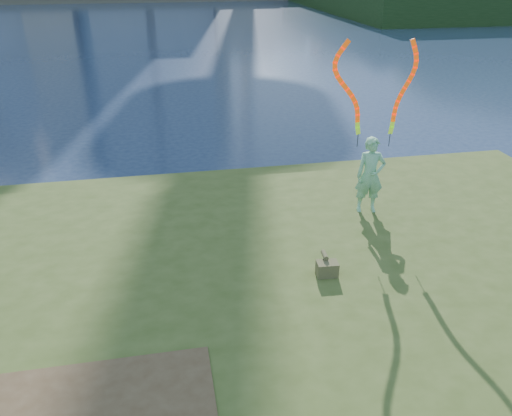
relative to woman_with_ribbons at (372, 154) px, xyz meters
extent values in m
plane|color=#1B2944|center=(-3.52, -2.20, -2.19)|extent=(320.00, 320.00, 0.00)
cube|color=#384719|center=(-3.52, -4.70, -2.04)|extent=(20.00, 18.00, 0.30)
cube|color=#384719|center=(-3.52, -4.40, -1.79)|extent=(17.00, 15.00, 0.30)
cube|color=#384719|center=(-3.52, -4.20, -1.54)|extent=(14.00, 12.00, 0.30)
imported|color=#187F31|center=(-0.01, -0.03, -0.51)|extent=(0.70, 0.51, 1.77)
cylinder|color=black|center=(-0.32, 0.14, 0.28)|extent=(0.02, 0.02, 0.30)
cylinder|color=black|center=(0.38, 0.03, 0.28)|extent=(0.02, 0.02, 0.30)
cube|color=#444727|center=(-1.75, -2.40, -1.26)|extent=(0.41, 0.29, 0.28)
cylinder|color=#444727|center=(-1.75, -2.21, -1.07)|extent=(0.11, 0.26, 0.09)
camera|label=1|loc=(-4.49, -9.72, 3.88)|focal=35.00mm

